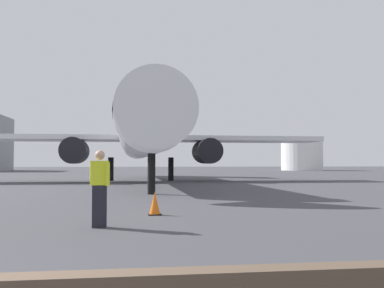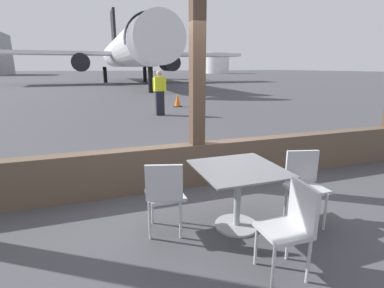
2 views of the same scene
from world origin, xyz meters
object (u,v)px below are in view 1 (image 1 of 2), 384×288
ground_crew_worker (100,187)px  traffic_cone (155,204)px  fuel_storage_tank (302,155)px  airplane (142,134)px

ground_crew_worker → traffic_cone: 2.71m
ground_crew_worker → fuel_storage_tank: 76.23m
airplane → ground_crew_worker: 24.01m
airplane → fuel_storage_tank: size_ratio=4.53×
traffic_cone → fuel_storage_tank: 73.62m
airplane → ground_crew_worker: size_ratio=19.60×
ground_crew_worker → fuel_storage_tank: fuel_storage_tank is taller
traffic_cone → airplane: bearing=89.1°
fuel_storage_tank → ground_crew_worker: bearing=-115.2°
airplane → fuel_storage_tank: (30.68, 45.18, -0.78)m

